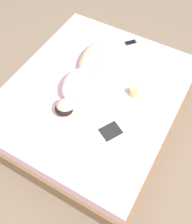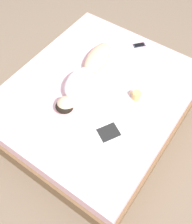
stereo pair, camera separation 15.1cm
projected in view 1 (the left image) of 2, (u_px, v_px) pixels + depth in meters
ground_plane at (94, 115)px, 3.44m from camera, size 12.00×12.00×0.00m
bed at (94, 103)px, 3.22m from camera, size 1.94×2.25×0.54m
person at (80, 78)px, 2.96m from camera, size 0.42×1.20×0.23m
open_magazine at (118, 141)px, 2.62m from camera, size 0.61×0.52×0.01m
coffee_mug at (134, 92)px, 2.91m from camera, size 0.13×0.09×0.10m
cell_phone at (131, 42)px, 3.43m from camera, size 0.16×0.17×0.01m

